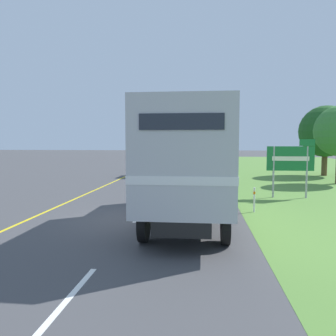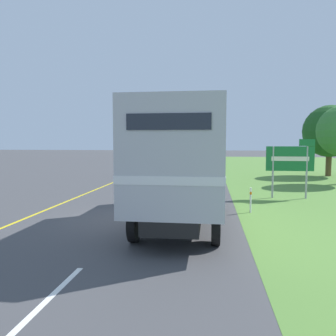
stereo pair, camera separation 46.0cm
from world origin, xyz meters
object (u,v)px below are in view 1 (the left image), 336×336
object	(u,v)px
lead_car_white	(152,164)
highway_sign	(291,160)
horse_trailer_truck	(188,160)
lead_car_black_ahead	(176,153)
roadside_tree_mid	(326,131)
delineator_post	(254,199)
lead_car_blue_ahead	(198,156)

from	to	relation	value
lead_car_white	highway_sign	size ratio (longest dim) A/B	1.52
horse_trailer_truck	lead_car_black_ahead	size ratio (longest dim) A/B	2.03
highway_sign	roadside_tree_mid	bearing A→B (deg)	63.85
highway_sign	delineator_post	bearing A→B (deg)	-122.54
horse_trailer_truck	highway_sign	world-z (taller)	horse_trailer_truck
roadside_tree_mid	lead_car_black_ahead	bearing A→B (deg)	119.21
lead_car_blue_ahead	highway_sign	distance (m)	24.79
lead_car_blue_ahead	roadside_tree_mid	bearing A→B (deg)	-52.28
horse_trailer_truck	roadside_tree_mid	world-z (taller)	roadside_tree_mid
lead_car_blue_ahead	lead_car_black_ahead	xyz separation A→B (m)	(-3.63, 11.54, -0.02)
lead_car_white	lead_car_black_ahead	world-z (taller)	lead_car_black_ahead
lead_car_white	lead_car_black_ahead	size ratio (longest dim) A/B	1.11
lead_car_blue_ahead	highway_sign	xyz separation A→B (m)	(4.72, -24.32, 0.87)
horse_trailer_truck	delineator_post	distance (m)	3.43
horse_trailer_truck	lead_car_black_ahead	distance (m)	41.41
horse_trailer_truck	lead_car_blue_ahead	xyz separation A→B (m)	(-0.04, 29.69, -1.13)
highway_sign	roadside_tree_mid	xyz separation A→B (m)	(5.47, 11.14, 1.71)
horse_trailer_truck	roadside_tree_mid	bearing A→B (deg)	58.41
lead_car_white	lead_car_blue_ahead	xyz separation A→B (m)	(3.51, 14.67, 0.02)
horse_trailer_truck	lead_car_blue_ahead	bearing A→B (deg)	90.08
roadside_tree_mid	highway_sign	bearing A→B (deg)	-116.15
lead_car_black_ahead	roadside_tree_mid	bearing A→B (deg)	-60.79
horse_trailer_truck	lead_car_blue_ahead	distance (m)	29.71
highway_sign	lead_car_white	bearing A→B (deg)	130.47
lead_car_blue_ahead	delineator_post	world-z (taller)	lead_car_blue_ahead
horse_trailer_truck	roadside_tree_mid	xyz separation A→B (m)	(10.15, 16.51, 1.46)
horse_trailer_truck	highway_sign	bearing A→B (deg)	48.91
roadside_tree_mid	delineator_post	world-z (taller)	roadside_tree_mid
horse_trailer_truck	lead_car_white	xyz separation A→B (m)	(-3.55, 15.01, -1.14)
lead_car_white	highway_sign	xyz separation A→B (m)	(8.23, -9.65, 0.89)
horse_trailer_truck	lead_car_white	world-z (taller)	horse_trailer_truck
lead_car_black_ahead	highway_sign	size ratio (longest dim) A/B	1.37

